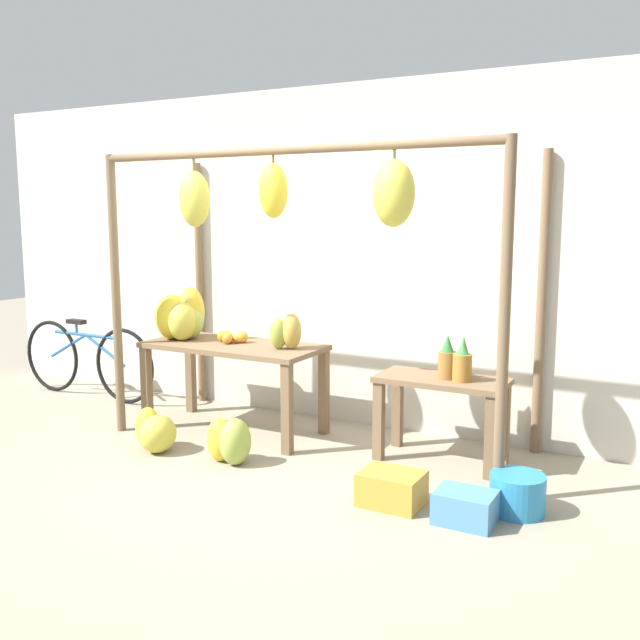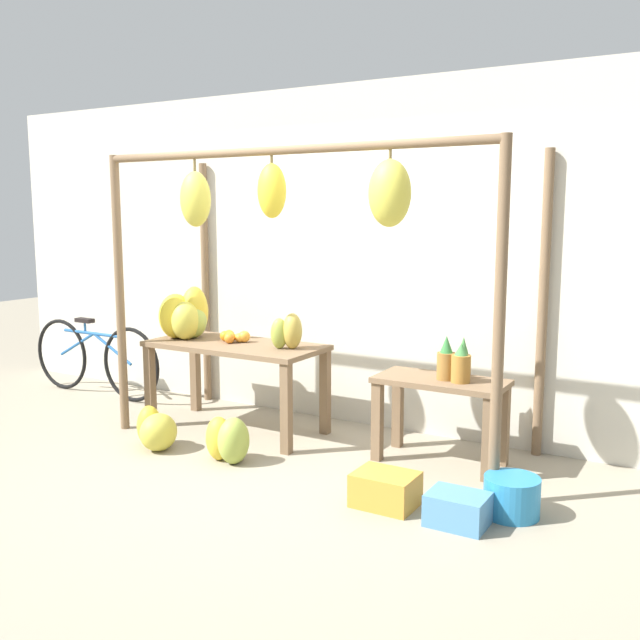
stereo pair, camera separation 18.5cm
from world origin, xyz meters
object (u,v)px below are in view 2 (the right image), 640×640
(orange_pile, at_px, (234,337))
(blue_bucket, at_px, (512,496))
(banana_pile_ground_right, at_px, (228,440))
(pineapple_cluster, at_px, (456,362))
(fruit_crate_white, at_px, (385,489))
(banana_pile_on_table, at_px, (186,317))
(banana_pile_ground_left, at_px, (155,430))
(fruit_crate_purple, at_px, (458,509))
(papaya_pile, at_px, (288,332))
(parked_bicycle, at_px, (95,358))

(orange_pile, bearing_deg, blue_bucket, -12.98)
(banana_pile_ground_right, bearing_deg, blue_bucket, 3.54)
(orange_pile, distance_m, banana_pile_ground_right, 1.02)
(pineapple_cluster, distance_m, fruit_crate_white, 1.12)
(orange_pile, bearing_deg, fruit_crate_white, -24.83)
(banana_pile_on_table, height_order, banana_pile_ground_left, banana_pile_on_table)
(banana_pile_on_table, bearing_deg, pineapple_cluster, 3.74)
(pineapple_cluster, bearing_deg, blue_bucket, -48.03)
(banana_pile_on_table, bearing_deg, fruit_crate_purple, -16.55)
(banana_pile_ground_right, height_order, papaya_pile, papaya_pile)
(banana_pile_on_table, height_order, pineapple_cluster, banana_pile_on_table)
(papaya_pile, bearing_deg, banana_pile_ground_left, -135.74)
(fruit_crate_white, height_order, fruit_crate_purple, fruit_crate_white)
(orange_pile, height_order, banana_pile_ground_right, orange_pile)
(fruit_crate_purple, bearing_deg, blue_bucket, 50.87)
(orange_pile, relative_size, banana_pile_ground_right, 0.68)
(orange_pile, height_order, parked_bicycle, orange_pile)
(fruit_crate_white, relative_size, fruit_crate_purple, 1.11)
(orange_pile, xyz_separation_m, papaya_pile, (0.54, -0.02, 0.09))
(pineapple_cluster, height_order, fruit_crate_white, pineapple_cluster)
(banana_pile_ground_left, distance_m, blue_bucket, 2.65)
(banana_pile_on_table, distance_m, pineapple_cluster, 2.33)
(banana_pile_on_table, height_order, fruit_crate_white, banana_pile_on_table)
(fruit_crate_purple, bearing_deg, banana_pile_ground_left, 177.38)
(orange_pile, height_order, banana_pile_ground_left, orange_pile)
(parked_bicycle, bearing_deg, fruit_crate_white, -15.39)
(banana_pile_on_table, bearing_deg, fruit_crate_white, -19.00)
(banana_pile_ground_right, distance_m, fruit_crate_white, 1.31)
(pineapple_cluster, height_order, papaya_pile, papaya_pile)
(parked_bicycle, bearing_deg, pineapple_cluster, -1.12)
(banana_pile_ground_left, height_order, banana_pile_ground_right, banana_pile_ground_right)
(fruit_crate_white, bearing_deg, blue_bucket, 19.36)
(orange_pile, bearing_deg, banana_pile_ground_left, -104.52)
(pineapple_cluster, height_order, parked_bicycle, pineapple_cluster)
(banana_pile_ground_right, height_order, fruit_crate_white, banana_pile_ground_right)
(banana_pile_ground_left, bearing_deg, blue_bucket, 3.69)
(banana_pile_ground_right, xyz_separation_m, papaya_pile, (0.09, 0.67, 0.69))
(banana_pile_on_table, distance_m, banana_pile_ground_left, 1.05)
(banana_pile_ground_left, height_order, papaya_pile, papaya_pile)
(orange_pile, height_order, fruit_crate_white, orange_pile)
(banana_pile_on_table, height_order, papaya_pile, banana_pile_on_table)
(banana_pile_on_table, height_order, parked_bicycle, banana_pile_on_table)
(banana_pile_ground_right, relative_size, fruit_crate_white, 1.04)
(fruit_crate_white, height_order, papaya_pile, papaya_pile)
(pineapple_cluster, relative_size, banana_pile_ground_left, 0.91)
(parked_bicycle, bearing_deg, papaya_pile, -4.72)
(pineapple_cluster, distance_m, banana_pile_ground_left, 2.29)
(pineapple_cluster, distance_m, papaya_pile, 1.32)
(orange_pile, bearing_deg, banana_pile_ground_right, -56.46)
(pineapple_cluster, height_order, banana_pile_ground_right, pineapple_cluster)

